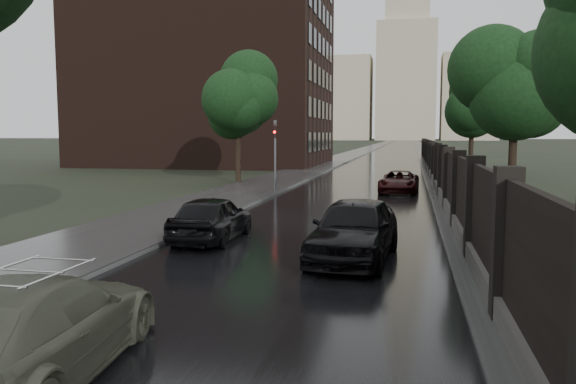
{
  "coord_description": "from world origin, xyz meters",
  "views": [
    {
      "loc": [
        2.96,
        -5.02,
        3.24
      ],
      "look_at": [
        -0.62,
        11.41,
        1.5
      ],
      "focal_mm": 35.0,
      "sensor_mm": 36.0,
      "label": 1
    }
  ],
  "objects_px": {
    "car_right_near": "(354,229)",
    "car_right_far": "(399,182)",
    "volga_sedan": "(32,329)",
    "tree_right_b": "(515,96)",
    "traffic_light": "(275,149)",
    "hatchback_left": "(212,218)",
    "tree_left_far": "(238,103)",
    "tree_right_c": "(472,112)"
  },
  "relations": [
    {
      "from": "tree_right_c",
      "to": "volga_sedan",
      "type": "height_order",
      "value": "tree_right_c"
    },
    {
      "from": "tree_right_c",
      "to": "car_right_far",
      "type": "bearing_deg",
      "value": -110.71
    },
    {
      "from": "traffic_light",
      "to": "car_right_far",
      "type": "bearing_deg",
      "value": 12.62
    },
    {
      "from": "car_right_far",
      "to": "tree_right_b",
      "type": "bearing_deg",
      "value": -38.39
    },
    {
      "from": "tree_right_b",
      "to": "car_right_far",
      "type": "distance_m",
      "value": 8.07
    },
    {
      "from": "tree_right_c",
      "to": "volga_sedan",
      "type": "relative_size",
      "value": 1.41
    },
    {
      "from": "tree_left_far",
      "to": "volga_sedan",
      "type": "height_order",
      "value": "tree_left_far"
    },
    {
      "from": "volga_sedan",
      "to": "car_right_near",
      "type": "bearing_deg",
      "value": -120.47
    },
    {
      "from": "tree_right_c",
      "to": "hatchback_left",
      "type": "relative_size",
      "value": 1.69
    },
    {
      "from": "car_right_far",
      "to": "volga_sedan",
      "type": "bearing_deg",
      "value": -96.45
    },
    {
      "from": "traffic_light",
      "to": "volga_sedan",
      "type": "relative_size",
      "value": 0.81
    },
    {
      "from": "tree_right_b",
      "to": "volga_sedan",
      "type": "distance_m",
      "value": 23.2
    },
    {
      "from": "tree_right_c",
      "to": "car_right_near",
      "type": "distance_m",
      "value": 31.58
    },
    {
      "from": "tree_right_c",
      "to": "volga_sedan",
      "type": "bearing_deg",
      "value": -103.47
    },
    {
      "from": "tree_right_c",
      "to": "traffic_light",
      "type": "distance_m",
      "value": 19.26
    },
    {
      "from": "traffic_light",
      "to": "car_right_near",
      "type": "xyz_separation_m",
      "value": [
        5.9,
        -15.75,
        -1.59
      ]
    },
    {
      "from": "tree_right_b",
      "to": "hatchback_left",
      "type": "distance_m",
      "value": 15.77
    },
    {
      "from": "tree_left_far",
      "to": "volga_sedan",
      "type": "distance_m",
      "value": 29.83
    },
    {
      "from": "volga_sedan",
      "to": "car_right_far",
      "type": "bearing_deg",
      "value": -107.04
    },
    {
      "from": "volga_sedan",
      "to": "hatchback_left",
      "type": "distance_m",
      "value": 9.79
    },
    {
      "from": "traffic_light",
      "to": "car_right_near",
      "type": "distance_m",
      "value": 16.89
    },
    {
      "from": "hatchback_left",
      "to": "volga_sedan",
      "type": "bearing_deg",
      "value": 95.31
    },
    {
      "from": "volga_sedan",
      "to": "tree_right_b",
      "type": "bearing_deg",
      "value": -121.7
    },
    {
      "from": "tree_right_b",
      "to": "tree_right_c",
      "type": "relative_size",
      "value": 1.0
    },
    {
      "from": "volga_sedan",
      "to": "hatchback_left",
      "type": "bearing_deg",
      "value": -91.34
    },
    {
      "from": "tree_right_b",
      "to": "tree_left_far",
      "type": "bearing_deg",
      "value": 152.7
    },
    {
      "from": "car_right_far",
      "to": "car_right_near",
      "type": "bearing_deg",
      "value": -89.68
    },
    {
      "from": "tree_right_b",
      "to": "tree_right_c",
      "type": "height_order",
      "value": "same"
    },
    {
      "from": "tree_left_far",
      "to": "tree_right_c",
      "type": "relative_size",
      "value": 1.05
    },
    {
      "from": "hatchback_left",
      "to": "car_right_far",
      "type": "bearing_deg",
      "value": -109.66
    },
    {
      "from": "tree_left_far",
      "to": "tree_right_b",
      "type": "bearing_deg",
      "value": -27.3
    },
    {
      "from": "tree_right_c",
      "to": "traffic_light",
      "type": "xyz_separation_m",
      "value": [
        -11.8,
        -15.01,
        -2.55
      ]
    },
    {
      "from": "tree_right_c",
      "to": "car_right_near",
      "type": "height_order",
      "value": "tree_right_c"
    },
    {
      "from": "car_right_near",
      "to": "car_right_far",
      "type": "bearing_deg",
      "value": 92.08
    },
    {
      "from": "car_right_near",
      "to": "car_right_far",
      "type": "distance_m",
      "value": 17.26
    },
    {
      "from": "hatchback_left",
      "to": "traffic_light",
      "type": "bearing_deg",
      "value": -85.2
    },
    {
      "from": "tree_left_far",
      "to": "traffic_light",
      "type": "bearing_deg",
      "value": -53.53
    },
    {
      "from": "tree_right_b",
      "to": "car_right_far",
      "type": "height_order",
      "value": "tree_right_b"
    },
    {
      "from": "tree_left_far",
      "to": "car_right_near",
      "type": "xyz_separation_m",
      "value": [
        9.6,
        -20.75,
        -4.43
      ]
    },
    {
      "from": "traffic_light",
      "to": "volga_sedan",
      "type": "height_order",
      "value": "traffic_light"
    },
    {
      "from": "volga_sedan",
      "to": "car_right_near",
      "type": "distance_m",
      "value": 8.76
    },
    {
      "from": "hatchback_left",
      "to": "tree_right_b",
      "type": "bearing_deg",
      "value": -134.06
    }
  ]
}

